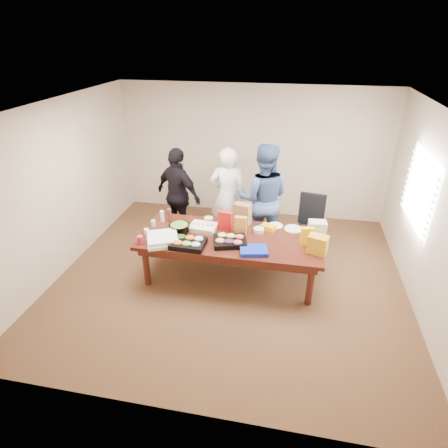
% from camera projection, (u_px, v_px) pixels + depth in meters
% --- Properties ---
extents(floor, '(5.50, 5.00, 0.02)m').
position_uv_depth(floor, '(230.00, 277.00, 6.10)').
color(floor, '#47301E').
rests_on(floor, ground).
extents(ceiling, '(5.50, 5.00, 0.02)m').
position_uv_depth(ceiling, '(232.00, 106.00, 4.83)').
color(ceiling, white).
rests_on(ceiling, wall_back).
extents(wall_back, '(5.50, 0.04, 2.70)m').
position_uv_depth(wall_back, '(252.00, 152.00, 7.64)').
color(wall_back, beige).
rests_on(wall_back, floor).
extents(wall_front, '(5.50, 0.04, 2.70)m').
position_uv_depth(wall_front, '(181.00, 315.00, 3.30)').
color(wall_front, beige).
rests_on(wall_front, floor).
extents(wall_left, '(0.04, 5.00, 2.70)m').
position_uv_depth(wall_left, '(62.00, 188.00, 5.94)').
color(wall_left, beige).
rests_on(wall_left, floor).
extents(wall_right, '(0.04, 5.00, 2.70)m').
position_uv_depth(wall_right, '(431.00, 218.00, 5.00)').
color(wall_right, beige).
rests_on(wall_right, floor).
extents(window_panel, '(0.03, 1.40, 1.10)m').
position_uv_depth(window_panel, '(420.00, 190.00, 5.46)').
color(window_panel, white).
rests_on(window_panel, wall_right).
extents(window_blinds, '(0.04, 1.36, 1.00)m').
position_uv_depth(window_blinds, '(417.00, 190.00, 5.46)').
color(window_blinds, beige).
rests_on(window_blinds, wall_right).
extents(conference_table, '(2.80, 1.20, 0.75)m').
position_uv_depth(conference_table, '(230.00, 257.00, 5.92)').
color(conference_table, '#4C1C0F').
rests_on(conference_table, floor).
extents(office_chair, '(0.62, 0.62, 1.06)m').
position_uv_depth(office_chair, '(310.00, 229.00, 6.42)').
color(office_chair, black).
rests_on(office_chair, floor).
extents(person_center, '(0.70, 0.49, 1.83)m').
position_uv_depth(person_center, '(228.00, 197.00, 6.71)').
color(person_center, white).
rests_on(person_center, floor).
extents(person_right, '(1.00, 0.80, 1.96)m').
position_uv_depth(person_right, '(263.00, 199.00, 6.48)').
color(person_right, '#3C5484').
rests_on(person_right, floor).
extents(person_left, '(1.12, 0.88, 1.77)m').
position_uv_depth(person_left, '(179.00, 195.00, 6.84)').
color(person_left, black).
rests_on(person_left, floor).
extents(veggie_tray, '(0.51, 0.41, 0.08)m').
position_uv_depth(veggie_tray, '(188.00, 243.00, 5.49)').
color(veggie_tray, black).
rests_on(veggie_tray, conference_table).
extents(fruit_tray, '(0.57, 0.50, 0.07)m').
position_uv_depth(fruit_tray, '(230.00, 241.00, 5.55)').
color(fruit_tray, black).
rests_on(fruit_tray, conference_table).
extents(sheet_cake, '(0.45, 0.36, 0.07)m').
position_uv_depth(sheet_cake, '(203.00, 227.00, 5.95)').
color(sheet_cake, white).
rests_on(sheet_cake, conference_table).
extents(salad_bowl, '(0.41, 0.41, 0.11)m').
position_uv_depth(salad_bowl, '(179.00, 228.00, 5.90)').
color(salad_bowl, black).
rests_on(salad_bowl, conference_table).
extents(chip_bag_blue, '(0.45, 0.37, 0.06)m').
position_uv_depth(chip_bag_blue, '(254.00, 250.00, 5.34)').
color(chip_bag_blue, '#1028B8').
rests_on(chip_bag_blue, conference_table).
extents(chip_bag_red, '(0.23, 0.12, 0.32)m').
position_uv_depth(chip_bag_red, '(225.00, 221.00, 5.88)').
color(chip_bag_red, red).
rests_on(chip_bag_red, conference_table).
extents(chip_bag_yellow, '(0.20, 0.11, 0.28)m').
position_uv_depth(chip_bag_yellow, '(307.00, 236.00, 5.48)').
color(chip_bag_yellow, yellow).
rests_on(chip_bag_yellow, conference_table).
extents(chip_bag_orange, '(0.19, 0.08, 0.29)m').
position_uv_depth(chip_bag_orange, '(241.00, 225.00, 5.77)').
color(chip_bag_orange, gold).
rests_on(chip_bag_orange, conference_table).
extents(mayo_jar, '(0.11, 0.11, 0.14)m').
position_uv_depth(mayo_jar, '(224.00, 222.00, 6.03)').
color(mayo_jar, white).
rests_on(mayo_jar, conference_table).
extents(mustard_bottle, '(0.07, 0.07, 0.17)m').
position_uv_depth(mustard_bottle, '(238.00, 220.00, 6.06)').
color(mustard_bottle, yellow).
rests_on(mustard_bottle, conference_table).
extents(dressing_bottle, '(0.09, 0.09, 0.22)m').
position_uv_depth(dressing_bottle, '(169.00, 215.00, 6.17)').
color(dressing_bottle, '#5D2D1C').
rests_on(dressing_bottle, conference_table).
extents(ranch_bottle, '(0.08, 0.08, 0.20)m').
position_uv_depth(ranch_bottle, '(162.00, 216.00, 6.16)').
color(ranch_bottle, white).
rests_on(ranch_bottle, conference_table).
extents(banana_bunch, '(0.26, 0.22, 0.08)m').
position_uv_depth(banana_bunch, '(268.00, 227.00, 5.94)').
color(banana_bunch, '#FAA607').
rests_on(banana_bunch, conference_table).
extents(bread_loaf, '(0.28, 0.15, 0.11)m').
position_uv_depth(bread_loaf, '(242.00, 219.00, 6.15)').
color(bread_loaf, brown).
rests_on(bread_loaf, conference_table).
extents(kraft_bag, '(0.31, 0.23, 0.36)m').
position_uv_depth(kraft_bag, '(242.00, 214.00, 6.05)').
color(kraft_bag, olive).
rests_on(kraft_bag, conference_table).
extents(red_cup, '(0.10, 0.10, 0.12)m').
position_uv_depth(red_cup, '(140.00, 240.00, 5.55)').
color(red_cup, '#B82138').
rests_on(red_cup, conference_table).
extents(clear_cup_a, '(0.09, 0.09, 0.10)m').
position_uv_depth(clear_cup_a, '(147.00, 232.00, 5.78)').
color(clear_cup_a, white).
rests_on(clear_cup_a, conference_table).
extents(clear_cup_b, '(0.07, 0.07, 0.10)m').
position_uv_depth(clear_cup_b, '(153.00, 223.00, 6.03)').
color(clear_cup_b, silver).
rests_on(clear_cup_b, conference_table).
extents(pizza_box_lower, '(0.58, 0.58, 0.05)m').
position_uv_depth(pizza_box_lower, '(162.00, 241.00, 5.58)').
color(pizza_box_lower, white).
rests_on(pizza_box_lower, conference_table).
extents(pizza_box_upper, '(0.58, 0.58, 0.05)m').
position_uv_depth(pizza_box_upper, '(163.00, 237.00, 5.58)').
color(pizza_box_upper, white).
rests_on(pizza_box_upper, pizza_box_lower).
extents(plate_a, '(0.33, 0.33, 0.02)m').
position_uv_depth(plate_a, '(293.00, 229.00, 5.95)').
color(plate_a, white).
rests_on(plate_a, conference_table).
extents(plate_b, '(0.25, 0.25, 0.02)m').
position_uv_depth(plate_b, '(275.00, 226.00, 6.06)').
color(plate_b, white).
rests_on(plate_b, conference_table).
extents(dip_bowl_a, '(0.19, 0.19, 0.07)m').
position_uv_depth(dip_bowl_a, '(259.00, 230.00, 5.86)').
color(dip_bowl_a, white).
rests_on(dip_bowl_a, conference_table).
extents(dip_bowl_b, '(0.16, 0.16, 0.06)m').
position_uv_depth(dip_bowl_b, '(208.00, 219.00, 6.21)').
color(dip_bowl_b, beige).
rests_on(dip_bowl_b, conference_table).
extents(grocery_bag_white, '(0.28, 0.21, 0.28)m').
position_uv_depth(grocery_bag_white, '(317.00, 230.00, 5.65)').
color(grocery_bag_white, silver).
rests_on(grocery_bag_white, conference_table).
extents(grocery_bag_yellow, '(0.32, 0.26, 0.27)m').
position_uv_depth(grocery_bag_yellow, '(318.00, 244.00, 5.28)').
color(grocery_bag_yellow, gold).
rests_on(grocery_bag_yellow, conference_table).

